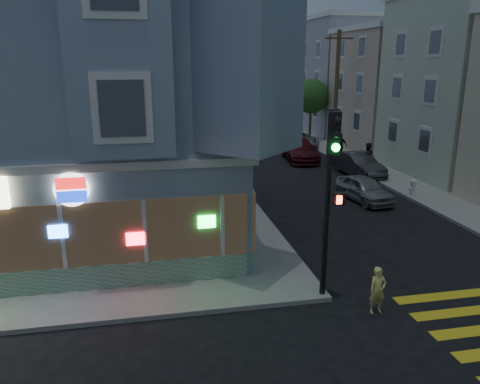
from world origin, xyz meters
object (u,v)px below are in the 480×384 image
object	(u,v)px
fire_hydrant	(413,187)
pedestrian_b	(340,146)
pedestrian_a	(367,158)
parked_car_b	(358,164)
traffic_signal	(331,175)
utility_pole	(336,91)
parked_car_c	(300,150)
running_child	(378,290)
street_tree_near	(311,96)
parked_car_d	(296,138)
parked_car_a	(364,189)
street_tree_far	(285,91)

from	to	relation	value
fire_hydrant	pedestrian_b	bearing A→B (deg)	90.00
pedestrian_a	parked_car_b	distance (m)	0.71
pedestrian_a	traffic_signal	xyz separation A→B (m)	(-8.48, -14.67, 2.80)
utility_pole	parked_car_c	world-z (taller)	utility_pole
running_child	fire_hydrant	size ratio (longest dim) A/B	1.55
fire_hydrant	street_tree_near	bearing A→B (deg)	87.22
parked_car_d	utility_pole	bearing A→B (deg)	-59.96
pedestrian_a	traffic_signal	size ratio (longest dim) A/B	0.34
utility_pole	pedestrian_a	bearing A→B (deg)	-95.58
parked_car_a	traffic_signal	bearing A→B (deg)	-128.99
traffic_signal	parked_car_a	bearing A→B (deg)	78.68
street_tree_far	parked_car_d	size ratio (longest dim) A/B	0.98
parked_car_a	traffic_signal	xyz separation A→B (m)	(-5.78, -9.40, 3.26)
parked_car_a	street_tree_far	bearing A→B (deg)	74.82
parked_car_a	parked_car_c	xyz separation A→B (m)	(0.00, 10.40, 0.11)
parked_car_b	running_child	bearing A→B (deg)	-118.77
parked_car_b	parked_car_c	distance (m)	5.61
pedestrian_a	pedestrian_b	world-z (taller)	pedestrian_a
street_tree_near	parked_car_c	xyz separation A→B (m)	(-3.60, -8.04, -3.18)
running_child	fire_hydrant	bearing A→B (deg)	51.54
parked_car_d	traffic_signal	bearing A→B (deg)	-108.20
running_child	utility_pole	bearing A→B (deg)	67.53
street_tree_near	parked_car_b	world-z (taller)	street_tree_near
street_tree_far	fire_hydrant	distance (m)	26.74
parked_car_b	parked_car_d	xyz separation A→B (m)	(-0.69, 10.40, 0.03)
pedestrian_a	pedestrian_b	distance (m)	4.23
pedestrian_a	fire_hydrant	world-z (taller)	pedestrian_a
pedestrian_b	parked_car_d	distance (m)	6.25
street_tree_far	fire_hydrant	size ratio (longest dim) A/B	5.91
pedestrian_a	parked_car_d	distance (m)	10.42
utility_pole	street_tree_near	distance (m)	6.06
running_child	parked_car_d	xyz separation A→B (m)	(5.99, 25.97, 0.06)
fire_hydrant	utility_pole	bearing A→B (deg)	86.80
utility_pole	pedestrian_a	distance (m)	8.10
street_tree_far	parked_car_a	xyz separation A→B (m)	(-3.60, -26.44, -3.29)
street_tree_near	parked_car_a	distance (m)	19.07
utility_pole	parked_car_d	bearing A→B (deg)	122.20
parked_car_d	street_tree_far	bearing A→B (deg)	76.40
pedestrian_b	parked_car_d	size ratio (longest dim) A/B	0.35
traffic_signal	running_child	bearing A→B (deg)	-18.77
street_tree_near	running_child	size ratio (longest dim) A/B	3.81
street_tree_near	parked_car_a	size ratio (longest dim) A/B	1.40
running_child	parked_car_d	world-z (taller)	parked_car_d
parked_car_a	parked_car_c	bearing A→B (deg)	82.58
utility_pole	parked_car_c	size ratio (longest dim) A/B	1.73
street_tree_near	traffic_signal	size ratio (longest dim) A/B	0.95
pedestrian_a	parked_car_c	distance (m)	5.81
parked_car_d	parked_car_b	bearing A→B (deg)	-88.36
parked_car_c	traffic_signal	world-z (taller)	traffic_signal
pedestrian_a	parked_car_d	bearing A→B (deg)	-92.51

